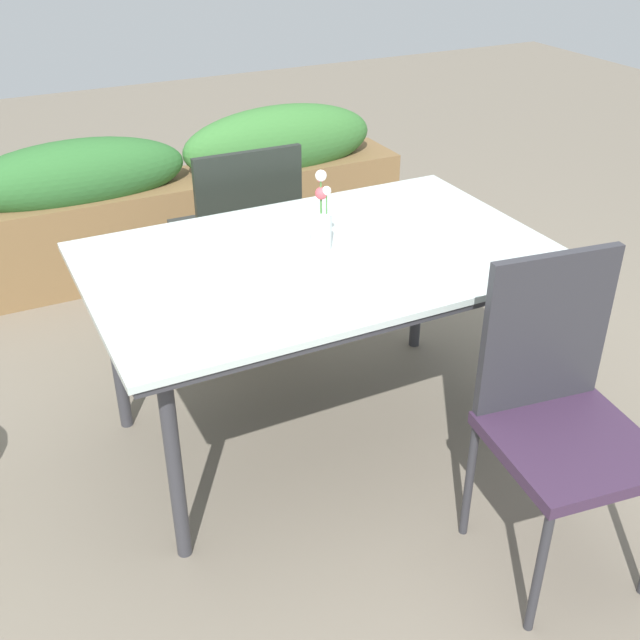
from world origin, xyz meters
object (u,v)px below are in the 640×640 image
planter_box (188,196)px  dining_table (320,268)px  chair_far_side (240,227)px  chair_near_right (560,405)px  flower_vase (321,221)px

planter_box → dining_table: bearing=-91.5°
chair_far_side → planter_box: size_ratio=0.37×
dining_table → chair_near_right: 0.93m
flower_vase → planter_box: flower_vase is taller
chair_near_right → planter_box: size_ratio=0.40×
chair_near_right → flower_vase: (-0.34, 0.88, 0.31)m
flower_vase → chair_near_right: bearing=-69.0°
chair_far_side → planter_box: 0.88m
flower_vase → planter_box: size_ratio=0.11×
chair_near_right → flower_vase: size_ratio=3.52×
dining_table → chair_near_right: bearing=-66.2°
planter_box → chair_near_right: bearing=-82.7°
chair_far_side → dining_table: bearing=-89.9°
dining_table → chair_far_side: bearing=88.8°
chair_far_side → flower_vase: flower_vase is taller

